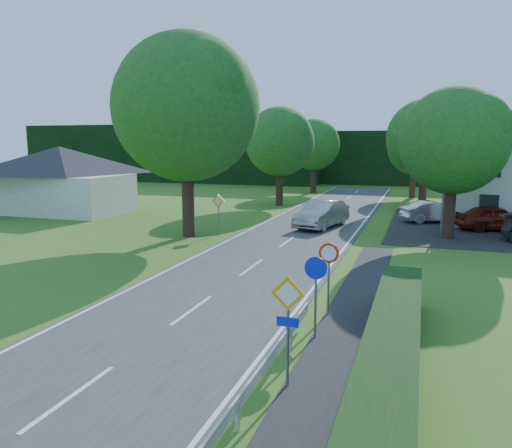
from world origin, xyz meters
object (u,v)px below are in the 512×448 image
(streetlight, at_px, (443,160))
(parked_car_silver_a, at_px, (434,212))
(parasol, at_px, (472,209))
(motorcycle, at_px, (306,220))
(parked_car_red, at_px, (495,218))
(moving_car, at_px, (322,214))

(streetlight, relative_size, parked_car_silver_a, 1.81)
(parked_car_silver_a, distance_m, parasol, 2.44)
(motorcycle, height_order, parked_car_red, parked_car_red)
(motorcycle, height_order, parked_car_silver_a, parked_car_silver_a)
(streetlight, relative_size, motorcycle, 4.80)
(parasol, bearing_deg, parked_car_red, -63.25)
(parked_car_red, xyz_separation_m, parasol, (-1.14, 2.26, 0.26))
(motorcycle, xyz_separation_m, parasol, (10.36, 4.73, 0.60))
(parked_car_silver_a, bearing_deg, motorcycle, 94.64)
(moving_car, distance_m, motorcycle, 1.10)
(streetlight, xyz_separation_m, parked_car_silver_a, (-0.25, 3.98, -3.70))
(parked_car_red, xyz_separation_m, parked_car_silver_a, (-3.56, 2.28, -0.06))
(streetlight, height_order, parked_car_red, streetlight)
(motorcycle, bearing_deg, parasol, 27.18)
(streetlight, bearing_deg, motorcycle, -174.62)
(parked_car_red, height_order, parasol, parasol)
(streetlight, bearing_deg, parked_car_silver_a, 93.66)
(moving_car, bearing_deg, motorcycle, -156.07)
(streetlight, bearing_deg, parked_car_red, 27.15)
(parasol, bearing_deg, streetlight, -118.69)
(streetlight, bearing_deg, parasol, 61.31)
(parasol, bearing_deg, parked_car_silver_a, 179.54)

